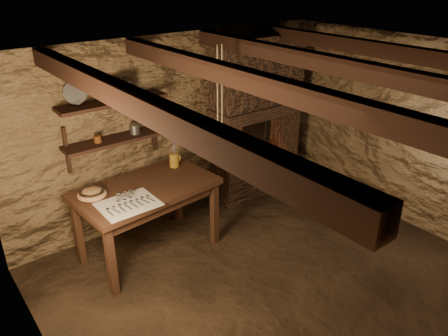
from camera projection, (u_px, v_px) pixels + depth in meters
floor at (275, 282)px, 4.76m from camera, size 4.50×4.50×0.00m
back_wall at (173, 128)px, 5.68m from camera, size 4.50×0.04×2.40m
left_wall at (47, 276)px, 3.01m from camera, size 0.04×4.00×2.40m
right_wall at (409, 134)px, 5.50m from camera, size 0.04×4.00×2.40m
ceiling at (289, 60)px, 3.74m from camera, size 4.50×4.00×0.04m
beam_far_left at (131, 101)px, 2.95m from camera, size 0.14×3.95×0.16m
beam_mid_left at (244, 79)px, 3.50m from camera, size 0.14×3.95×0.16m
beam_mid_right at (326, 63)px, 4.06m from camera, size 0.14×3.95×0.16m
beam_far_right at (389, 51)px, 4.61m from camera, size 0.14×3.95×0.16m
shelf_lower at (117, 140)px, 5.06m from camera, size 1.25×0.30×0.04m
shelf_upper at (113, 102)px, 4.87m from camera, size 1.25×0.30×0.04m
hearth at (256, 113)px, 6.20m from camera, size 1.43×0.51×2.30m
work_table at (148, 218)px, 5.06m from camera, size 1.63×1.02×0.89m
linen_cloth at (128, 204)px, 4.51m from camera, size 0.59×0.48×0.01m
pewter_cutlery_row at (129, 204)px, 4.49m from camera, size 0.50×0.19×0.01m
drinking_glasses at (125, 196)px, 4.59m from camera, size 0.19×0.06×0.08m
stoneware_jug at (174, 153)px, 5.29m from camera, size 0.14×0.14×0.41m
wooden_bowl at (92, 194)px, 4.64m from camera, size 0.40×0.40×0.11m
iron_stockpot at (122, 90)px, 4.89m from camera, size 0.32×0.32×0.19m
tin_pan at (75, 93)px, 4.67m from camera, size 0.26×0.13×0.25m
small_kettle at (135, 129)px, 5.15m from camera, size 0.19×0.16×0.17m
rusty_tin at (98, 139)px, 4.90m from camera, size 0.09×0.09×0.08m
red_pot at (265, 146)px, 6.47m from camera, size 0.23×0.23×0.54m
hanging_ropes at (220, 99)px, 4.78m from camera, size 0.08×0.08×1.20m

